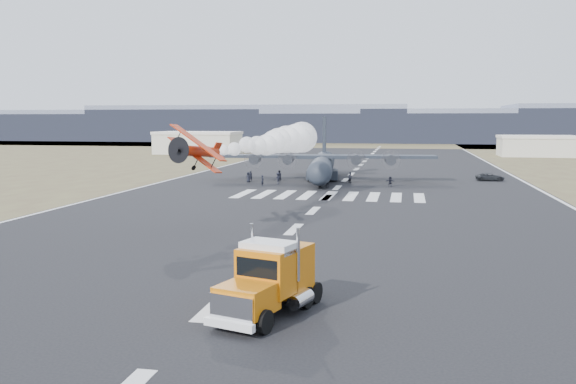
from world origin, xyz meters
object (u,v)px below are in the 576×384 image
(crew_a, at_px, (250,176))
(crew_c, at_px, (278,178))
(semi_truck, at_px, (270,278))
(hangar_right, at_px, (537,146))
(crew_f, at_px, (390,181))
(aerobatic_biplane, at_px, (197,151))
(support_vehicle, at_px, (490,177))
(hangar_left, at_px, (198,142))
(crew_b, at_px, (350,177))
(transport_aircraft, at_px, (322,164))
(crew_h, at_px, (279,176))
(crew_g, at_px, (263,181))
(crew_d, at_px, (327,182))
(crew_e, at_px, (248,177))

(crew_a, relative_size, crew_c, 0.92)
(semi_truck, bearing_deg, hangar_right, 91.12)
(crew_f, bearing_deg, aerobatic_biplane, 75.69)
(support_vehicle, relative_size, crew_a, 2.65)
(hangar_left, height_order, crew_b, hangar_left)
(aerobatic_biplane, relative_size, transport_aircraft, 0.16)
(aerobatic_biplane, bearing_deg, crew_h, 102.33)
(aerobatic_biplane, bearing_deg, crew_g, 104.36)
(crew_h, bearing_deg, crew_f, 33.19)
(semi_truck, distance_m, crew_a, 70.02)
(support_vehicle, bearing_deg, crew_a, 97.07)
(transport_aircraft, height_order, crew_a, transport_aircraft)
(crew_f, bearing_deg, crew_d, 25.15)
(crew_g, bearing_deg, crew_f, -86.03)
(semi_truck, xyz_separation_m, crew_e, (-18.65, 66.19, -1.08))
(support_vehicle, bearing_deg, hangar_right, -21.87)
(crew_a, distance_m, crew_b, 16.61)
(hangar_left, distance_m, crew_c, 92.07)
(hangar_right, height_order, crew_c, hangar_right)
(crew_a, bearing_deg, crew_e, 58.76)
(aerobatic_biplane, bearing_deg, semi_truck, -52.34)
(semi_truck, distance_m, crew_b, 68.66)
(hangar_right, bearing_deg, semi_truck, -105.79)
(support_vehicle, relative_size, crew_d, 2.95)
(crew_c, bearing_deg, semi_truck, 62.84)
(hangar_left, bearing_deg, crew_b, -55.41)
(hangar_right, xyz_separation_m, crew_b, (-44.70, -82.29, -2.13))
(crew_g, bearing_deg, crew_b, -64.32)
(crew_f, distance_m, crew_h, 19.03)
(crew_a, bearing_deg, support_vehicle, 163.19)
(hangar_right, distance_m, crew_h, 99.83)
(crew_c, bearing_deg, crew_a, -70.85)
(crew_a, height_order, crew_e, crew_a)
(semi_truck, xyz_separation_m, crew_g, (-14.98, 60.92, -1.07))
(hangar_right, height_order, transport_aircraft, transport_aircraft)
(hangar_left, xyz_separation_m, aerobatic_biplane, (43.51, -123.63, 4.02))
(crew_c, relative_size, crew_h, 1.03)
(crew_e, distance_m, crew_h, 5.33)
(semi_truck, xyz_separation_m, aerobatic_biplane, (-11.82, 22.28, 5.50))
(semi_truck, distance_m, aerobatic_biplane, 25.81)
(semi_truck, bearing_deg, crew_f, 102.90)
(transport_aircraft, distance_m, crew_h, 7.69)
(semi_truck, height_order, transport_aircraft, transport_aircraft)
(transport_aircraft, distance_m, crew_a, 12.39)
(crew_g, height_order, crew_h, crew_h)
(hangar_right, bearing_deg, crew_h, -124.56)
(semi_truck, distance_m, crew_f, 64.18)
(aerobatic_biplane, distance_m, crew_c, 42.33)
(crew_a, height_order, crew_b, crew_b)
(hangar_left, xyz_separation_m, crew_a, (36.73, -78.41, -2.53))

